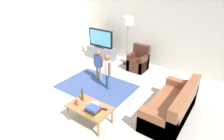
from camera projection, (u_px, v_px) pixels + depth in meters
ground at (99, 99)px, 5.20m from camera, size 7.80×7.80×0.00m
wall_back at (150, 28)px, 6.80m from camera, size 6.00×0.12×2.70m
wall_left at (26, 34)px, 6.15m from camera, size 0.12×6.00×2.70m
area_rug at (96, 86)px, 5.79m from camera, size 2.20×1.60×0.01m
tv_stand at (101, 53)px, 7.67m from camera, size 1.20×0.44×0.50m
tv at (101, 39)px, 7.39m from camera, size 1.10×0.28×0.71m
couch at (174, 108)px, 4.40m from camera, size 0.80×1.80×0.86m
armchair at (139, 62)px, 6.73m from camera, size 0.60×0.60×0.90m
floor_lamp at (128, 24)px, 6.63m from camera, size 0.36×0.36×1.78m
child_near_tv at (98, 62)px, 5.91m from camera, size 0.34×0.17×1.03m
child_center at (108, 69)px, 5.42m from camera, size 0.32×0.23×1.09m
coffee_table at (90, 108)px, 4.25m from camera, size 1.00×0.60×0.42m
book_stack at (93, 110)px, 3.98m from camera, size 0.30×0.24×0.17m
bottle at (82, 95)px, 4.39m from camera, size 0.06×0.06×0.33m
tv_remote at (103, 109)px, 4.13m from camera, size 0.18×0.10×0.02m
soda_can at (76, 103)px, 4.26m from camera, size 0.07×0.07×0.12m
plate at (95, 104)px, 4.28m from camera, size 0.22×0.22×0.02m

